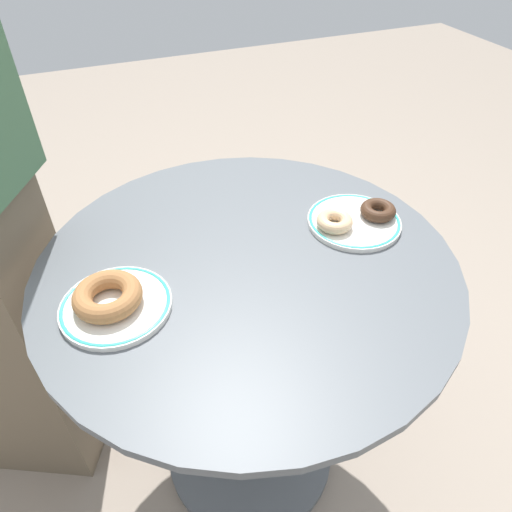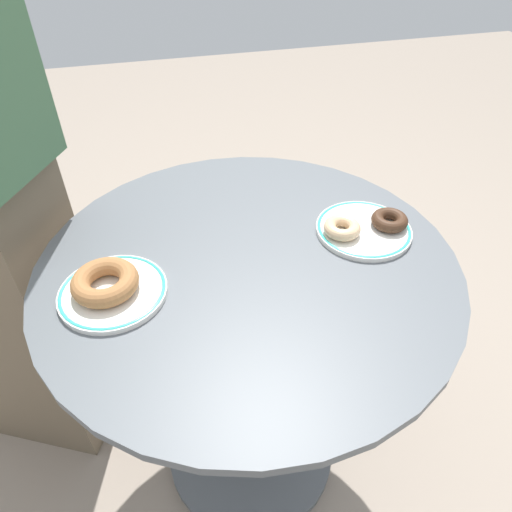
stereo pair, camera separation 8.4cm
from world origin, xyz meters
TOP-DOWN VIEW (x-y plane):
  - ground_plane at (0.00, 0.00)m, footprint 7.00×7.00m
  - cafe_table at (0.00, 0.00)m, footprint 0.78×0.78m
  - plate_left at (-0.24, -0.03)m, footprint 0.18×0.18m
  - plate_right at (0.24, 0.03)m, footprint 0.19×0.19m
  - donut_cinnamon at (-0.25, -0.03)m, footprint 0.16×0.16m
  - donut_chocolate at (0.29, 0.02)m, footprint 0.10×0.10m
  - donut_glazed at (0.19, 0.02)m, footprint 0.08×0.08m

SIDE VIEW (x-z plane):
  - ground_plane at x=0.00m, z-range -0.02..0.00m
  - cafe_table at x=0.00m, z-range 0.11..0.84m
  - plate_left at x=-0.24m, z-range 0.73..0.74m
  - plate_right at x=0.24m, z-range 0.73..0.74m
  - donut_chocolate at x=0.29m, z-range 0.74..0.77m
  - donut_glazed at x=0.19m, z-range 0.74..0.77m
  - donut_cinnamon at x=-0.25m, z-range 0.74..0.77m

